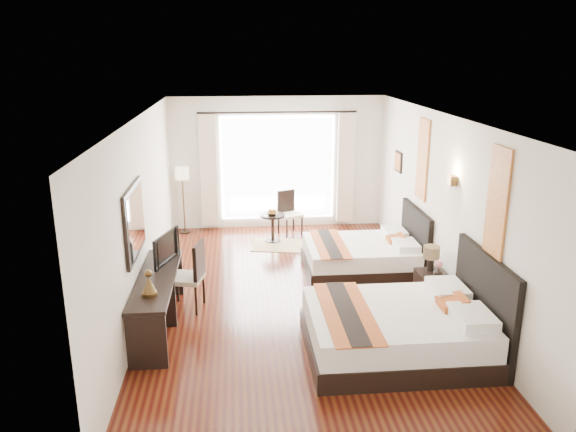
{
  "coord_description": "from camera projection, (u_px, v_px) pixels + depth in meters",
  "views": [
    {
      "loc": [
        -0.86,
        -7.96,
        3.7
      ],
      "look_at": [
        -0.09,
        0.36,
        1.23
      ],
      "focal_mm": 35.0,
      "sensor_mm": 36.0,
      "label": 1
    }
  ],
  "objects": [
    {
      "name": "sheer_curtain",
      "position": [
        278.0,
        168.0,
        11.86
      ],
      "size": [
        2.3,
        0.02,
        2.1
      ],
      "primitive_type": "cube",
      "color": "white",
      "rests_on": "wall_window"
    },
    {
      "name": "floor_lamp",
      "position": [
        182.0,
        178.0,
        11.51
      ],
      "size": [
        0.28,
        0.28,
        1.41
      ],
      "color": "black",
      "rests_on": "floor"
    },
    {
      "name": "drape_right",
      "position": [
        346.0,
        168.0,
        11.96
      ],
      "size": [
        0.35,
        0.14,
        2.35
      ],
      "primitive_type": "cube",
      "color": "beige",
      "rests_on": "floor"
    },
    {
      "name": "wall_window",
      "position": [
        277.0,
        163.0,
        11.91
      ],
      "size": [
        4.5,
        0.01,
        2.8
      ],
      "primitive_type": "cube",
      "color": "silver",
      "rests_on": "floor"
    },
    {
      "name": "art_panel_near",
      "position": [
        497.0,
        203.0,
        6.7
      ],
      "size": [
        0.03,
        0.5,
        1.35
      ],
      "primitive_type": "cube",
      "color": "maroon",
      "rests_on": "wall_headboard"
    },
    {
      "name": "desk_chair",
      "position": [
        188.0,
        288.0,
        8.3
      ],
      "size": [
        0.58,
        0.58,
        1.04
      ],
      "rotation": [
        0.0,
        0.0,
        2.92
      ],
      "color": "beige",
      "rests_on": "floor"
    },
    {
      "name": "art_panel_far",
      "position": [
        423.0,
        160.0,
        9.35
      ],
      "size": [
        0.03,
        0.5,
        1.35
      ],
      "primitive_type": "cube",
      "color": "maroon",
      "rests_on": "wall_headboard"
    },
    {
      "name": "wall_desk",
      "position": [
        142.0,
        215.0,
        8.13
      ],
      "size": [
        0.01,
        7.5,
        2.8
      ],
      "primitive_type": "cube",
      "color": "silver",
      "rests_on": "floor"
    },
    {
      "name": "drape_left",
      "position": [
        209.0,
        171.0,
        11.7
      ],
      "size": [
        0.35,
        0.14,
        2.35
      ],
      "primitive_type": "cube",
      "color": "beige",
      "rests_on": "floor"
    },
    {
      "name": "window_chair",
      "position": [
        290.0,
        221.0,
        11.69
      ],
      "size": [
        0.56,
        0.56,
        0.91
      ],
      "rotation": [
        0.0,
        0.0,
        -1.16
      ],
      "color": "beige",
      "rests_on": "floor"
    },
    {
      "name": "window_glass",
      "position": [
        278.0,
        168.0,
        11.92
      ],
      "size": [
        2.4,
        0.02,
        2.2
      ],
      "primitive_type": "cube",
      "color": "white",
      "rests_on": "wall_window"
    },
    {
      "name": "jute_rug",
      "position": [
        283.0,
        245.0,
        11.07
      ],
      "size": [
        1.31,
        1.0,
        0.01
      ],
      "primitive_type": "cube",
      "rotation": [
        0.0,
        0.0,
        -0.17
      ],
      "color": "tan",
      "rests_on": "floor"
    },
    {
      "name": "console_desk",
      "position": [
        158.0,
        302.0,
        7.7
      ],
      "size": [
        0.5,
        2.2,
        0.76
      ],
      "primitive_type": "cube",
      "color": "black",
      "rests_on": "floor"
    },
    {
      "name": "bed_far",
      "position": [
        365.0,
        255.0,
        9.74
      ],
      "size": [
        1.96,
        1.53,
        1.1
      ],
      "color": "black",
      "rests_on": "floor"
    },
    {
      "name": "mirror_glass",
      "position": [
        136.0,
        221.0,
        7.35
      ],
      "size": [
        0.01,
        1.12,
        0.82
      ],
      "primitive_type": "cube",
      "color": "white",
      "rests_on": "mirror_frame"
    },
    {
      "name": "nightstand",
      "position": [
        432.0,
        289.0,
        8.43
      ],
      "size": [
        0.42,
        0.53,
        0.5
      ],
      "primitive_type": "cube",
      "color": "black",
      "rests_on": "floor"
    },
    {
      "name": "table_lamp",
      "position": [
        431.0,
        254.0,
        8.4
      ],
      "size": [
        0.25,
        0.25,
        0.39
      ],
      "color": "black",
      "rests_on": "nightstand"
    },
    {
      "name": "mirror_frame",
      "position": [
        134.0,
        221.0,
        7.35
      ],
      "size": [
        0.04,
        1.25,
        0.95
      ],
      "primitive_type": "cube",
      "color": "black",
      "rests_on": "wall_desk"
    },
    {
      "name": "wall_entry",
      "position": [
        343.0,
        333.0,
        4.75
      ],
      "size": [
        4.5,
        0.01,
        2.8
      ],
      "primitive_type": "cube",
      "color": "silver",
      "rests_on": "floor"
    },
    {
      "name": "bronze_figurine",
      "position": [
        149.0,
        284.0,
        6.98
      ],
      "size": [
        0.26,
        0.26,
        0.3
      ],
      "primitive_type": null,
      "rotation": [
        0.0,
        0.0,
        0.42
      ],
      "color": "#4C371B",
      "rests_on": "console_desk"
    },
    {
      "name": "ceiling",
      "position": [
        297.0,
        117.0,
        7.94
      ],
      "size": [
        4.5,
        7.5,
        0.02
      ],
      "primitive_type": "cube",
      "color": "white",
      "rests_on": "wall_headboard"
    },
    {
      "name": "bed_near",
      "position": [
        403.0,
        329.0,
        7.07
      ],
      "size": [
        2.28,
        1.77,
        1.29
      ],
      "color": "black",
      "rests_on": "floor"
    },
    {
      "name": "television",
      "position": [
        162.0,
        247.0,
        8.06
      ],
      "size": [
        0.35,
        0.76,
        0.44
      ],
      "primitive_type": "imported",
      "rotation": [
        0.0,
        0.0,
        1.24
      ],
      "color": "black",
      "rests_on": "console_desk"
    },
    {
      "name": "wall_headboard",
      "position": [
        443.0,
        208.0,
        8.53
      ],
      "size": [
        0.01,
        7.5,
        2.8
      ],
      "primitive_type": "cube",
      "color": "silver",
      "rests_on": "floor"
    },
    {
      "name": "side_table",
      "position": [
        273.0,
        228.0,
        11.23
      ],
      "size": [
        0.49,
        0.49,
        0.56
      ],
      "primitive_type": "cylinder",
      "color": "black",
      "rests_on": "floor"
    },
    {
      "name": "wall_sconce",
      "position": [
        452.0,
        181.0,
        7.98
      ],
      "size": [
        0.1,
        0.14,
        0.14
      ],
      "primitive_type": "cube",
      "color": "#4C371B",
      "rests_on": "wall_headboard"
    },
    {
      "name": "floor",
      "position": [
        296.0,
        298.0,
        8.73
      ],
      "size": [
        4.5,
        7.5,
        0.01
      ],
      "primitive_type": "cube",
      "color": "#360D09",
      "rests_on": "ground"
    },
    {
      "name": "vase",
      "position": [
        438.0,
        272.0,
        8.24
      ],
      "size": [
        0.14,
        0.14,
        0.14
      ],
      "primitive_type": "imported",
      "rotation": [
        0.0,
        0.0,
        -0.1
      ],
      "color": "black",
      "rests_on": "nightstand"
    },
    {
      "name": "fruit_bowl",
      "position": [
        272.0,
        214.0,
        11.11
      ],
      "size": [
        0.29,
        0.29,
        0.06
      ],
      "primitive_type": "imported",
      "rotation": [
        0.0,
        0.0,
        -0.31
      ],
      "color": "#463319",
      "rests_on": "side_table"
    }
  ]
}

